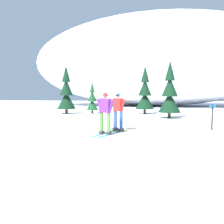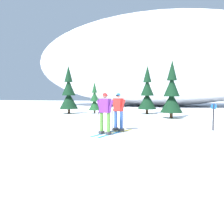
{
  "view_description": "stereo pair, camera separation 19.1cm",
  "coord_description": "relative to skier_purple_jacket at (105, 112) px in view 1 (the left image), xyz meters",
  "views": [
    {
      "loc": [
        0.46,
        -9.16,
        1.68
      ],
      "look_at": [
        -1.59,
        0.48,
        0.95
      ],
      "focal_mm": 35.28,
      "sensor_mm": 36.0,
      "label": 1
    },
    {
      "loc": [
        0.65,
        -9.12,
        1.68
      ],
      "look_at": [
        -1.59,
        0.48,
        0.95
      ],
      "focal_mm": 35.28,
      "sensor_mm": 36.0,
      "label": 2
    }
  ],
  "objects": [
    {
      "name": "pine_tree_center_right",
      "position": [
        0.97,
        11.36,
        0.9
      ],
      "size": [
        1.72,
        1.72,
        4.44
      ],
      "color": "#47301E",
      "rests_on": "ground"
    },
    {
      "name": "pine_tree_far_right",
      "position": [
        3.02,
        7.86,
        0.84
      ],
      "size": [
        1.66,
        1.66,
        4.3
      ],
      "color": "#47301E",
      "rests_on": "ground"
    },
    {
      "name": "snow_ridge_background",
      "position": [
        1.48,
        27.7,
        6.23
      ],
      "size": [
        40.48,
        20.78,
        14.39
      ],
      "primitive_type": "ellipsoid",
      "color": "white",
      "rests_on": "ground"
    },
    {
      "name": "trail_marker_post",
      "position": [
        4.79,
        2.31,
        -0.22
      ],
      "size": [
        0.28,
        0.07,
        1.3
      ],
      "color": "black",
      "rests_on": "ground"
    },
    {
      "name": "pine_tree_far_left",
      "position": [
        -6.21,
        10.09,
        0.93
      ],
      "size": [
        1.74,
        1.74,
        4.52
      ],
      "color": "#47301E",
      "rests_on": "ground"
    },
    {
      "name": "ground_plane",
      "position": [
        1.78,
        0.04,
        -0.96
      ],
      "size": [
        120.0,
        120.0,
        0.0
      ],
      "primitive_type": "plane",
      "color": "white"
    },
    {
      "name": "skier_purple_jacket",
      "position": [
        0.0,
        0.0,
        0.0
      ],
      "size": [
        0.97,
        1.79,
        1.81
      ],
      "color": "#2893CC",
      "rests_on": "ground"
    },
    {
      "name": "pine_tree_center_left",
      "position": [
        -3.97,
        10.99,
        0.29
      ],
      "size": [
        1.16,
        1.16,
        3.0
      ],
      "color": "#47301E",
      "rests_on": "ground"
    },
    {
      "name": "skier_red_jacket",
      "position": [
        0.37,
        1.04,
        0.01
      ],
      "size": [
        1.26,
        1.64,
        1.82
      ],
      "color": "gold",
      "rests_on": "ground"
    }
  ]
}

